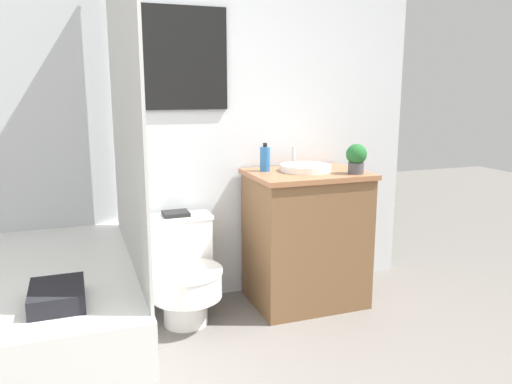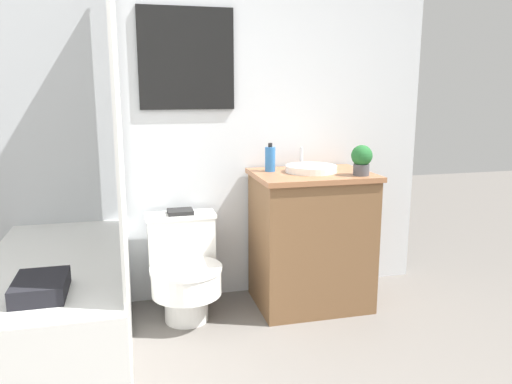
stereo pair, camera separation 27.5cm
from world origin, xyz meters
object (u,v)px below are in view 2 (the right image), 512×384
Objects in this scene: soap_bottle at (270,159)px; book_on_tank at (180,212)px; toilet at (184,269)px; sink at (311,169)px; potted_plant at (362,159)px.

soap_bottle is 1.14× the size of book_on_tank.
sink is at bearing 0.79° from toilet.
potted_plant is at bearing -17.15° from book_on_tank.
book_on_tank is at bearing 162.85° from potted_plant.
soap_bottle is (-0.23, 0.08, 0.06)m from sink.
soap_bottle is at bearing 150.12° from potted_plant.
book_on_tank is (-0.78, 0.12, -0.25)m from sink.
potted_plant reaches higher than soap_bottle.
toilet is at bearing -90.00° from book_on_tank.
toilet is at bearing -170.39° from soap_bottle.
toilet is 3.93× the size of book_on_tank.
potted_plant is (0.47, -0.27, 0.02)m from soap_bottle.
book_on_tank reaches higher than toilet.
toilet is 0.83m from soap_bottle.
toilet is 0.96m from sink.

